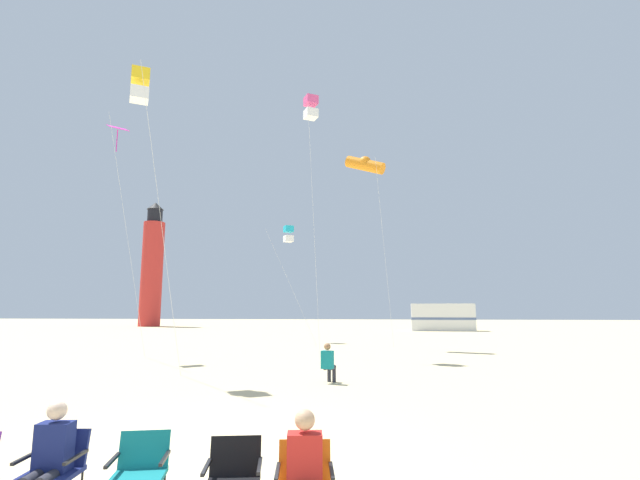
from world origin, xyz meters
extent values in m
plane|color=beige|center=(0.00, 0.00, 0.00)|extent=(200.00, 200.00, 0.00)
cube|color=navy|center=(-0.99, -2.22, 0.42)|extent=(0.58, 0.58, 0.05)
cube|color=navy|center=(-1.01, -1.98, 0.62)|extent=(0.53, 0.19, 0.40)
cube|color=black|center=(-1.24, -2.25, 0.60)|extent=(0.09, 0.47, 0.03)
cube|color=black|center=(-0.73, -2.18, 0.60)|extent=(0.09, 0.47, 0.03)
cube|color=navy|center=(-0.99, -2.18, 0.68)|extent=(0.36, 0.26, 0.52)
sphere|color=beige|center=(-0.99, -2.18, 1.06)|extent=(0.20, 0.20, 0.20)
cylinder|color=#2D2D38|center=(-1.05, -2.36, 0.44)|extent=(0.17, 0.37, 0.13)
cylinder|color=#2D2D38|center=(-0.89, -2.34, 0.44)|extent=(0.17, 0.37, 0.13)
cube|color=#147F84|center=(-0.04, -2.17, 0.42)|extent=(0.63, 0.63, 0.05)
cube|color=#147F84|center=(-0.10, -1.94, 0.62)|extent=(0.54, 0.26, 0.40)
cube|color=black|center=(-0.29, -2.24, 0.60)|extent=(0.15, 0.46, 0.03)
cube|color=black|center=(0.21, -2.11, 0.60)|extent=(0.15, 0.46, 0.03)
cube|color=black|center=(0.95, -2.04, 0.62)|extent=(0.54, 0.23, 0.40)
cube|color=black|center=(0.74, -2.33, 0.60)|extent=(0.12, 0.47, 0.03)
cube|color=black|center=(1.25, -2.23, 0.60)|extent=(0.12, 0.47, 0.03)
cube|color=orange|center=(1.68, -2.10, 0.62)|extent=(0.53, 0.21, 0.40)
cube|color=black|center=(1.46, -2.37, 0.60)|extent=(0.10, 0.47, 0.03)
cube|color=black|center=(1.98, -2.30, 0.60)|extent=(0.10, 0.47, 0.03)
cube|color=red|center=(1.71, -2.30, 0.68)|extent=(0.37, 0.27, 0.52)
sphere|color=#D8A87F|center=(1.71, -2.30, 1.06)|extent=(0.20, 0.20, 0.20)
cube|color=#147F84|center=(1.05, 6.81, 0.68)|extent=(0.39, 0.31, 0.52)
sphere|color=#9E704C|center=(1.05, 6.81, 1.06)|extent=(0.20, 0.20, 0.20)
cylinder|color=#2D2D38|center=(1.18, 6.96, 0.44)|extent=(0.23, 0.38, 0.13)
cylinder|color=#2D2D38|center=(1.22, 7.12, 0.21)|extent=(0.11, 0.11, 0.42)
cylinder|color=#2D2D38|center=(1.02, 7.01, 0.44)|extent=(0.23, 0.38, 0.13)
cylinder|color=#2D2D38|center=(1.07, 7.16, 0.21)|extent=(0.11, 0.11, 0.42)
cylinder|color=silver|center=(-8.52, 12.22, 5.42)|extent=(1.16, 2.35, 10.84)
cube|color=#D826A5|center=(-9.68, 12.79, 10.84)|extent=(1.22, 1.22, 0.40)
cylinder|color=#D826A5|center=(-9.68, 12.79, 10.19)|extent=(0.04, 0.04, 1.10)
cylinder|color=silver|center=(-0.31, 14.26, 6.10)|extent=(0.57, 0.41, 12.21)
cube|color=#E54C8C|center=(-0.51, 14.54, 12.56)|extent=(0.82, 0.82, 0.44)
cube|color=white|center=(-0.51, 14.54, 11.86)|extent=(0.82, 0.82, 0.44)
cylinder|color=silver|center=(-4.30, 6.78, 4.93)|extent=(0.75, 2.46, 9.87)
cube|color=yellow|center=(-5.52, 7.15, 10.22)|extent=(0.82, 0.82, 0.44)
cube|color=white|center=(-5.52, 7.15, 9.52)|extent=(0.82, 0.82, 0.44)
cylinder|color=silver|center=(3.14, 19.09, 5.36)|extent=(0.89, 2.09, 10.73)
cylinder|color=orange|center=(2.11, 19.53, 10.72)|extent=(2.57, 1.62, 1.48)
sphere|color=orange|center=(2.11, 19.53, 10.87)|extent=(0.76, 0.76, 0.76)
cylinder|color=silver|center=(-2.96, 22.93, 3.74)|extent=(3.29, 0.95, 7.48)
cube|color=#1EB2D1|center=(-3.43, 24.57, 7.83)|extent=(0.82, 0.82, 0.44)
cube|color=white|center=(-3.43, 24.57, 7.13)|extent=(0.82, 0.82, 0.44)
cylinder|color=red|center=(-27.05, 51.54, 7.00)|extent=(2.80, 2.80, 14.00)
cylinder|color=black|center=(-27.05, 51.54, 14.90)|extent=(2.00, 2.00, 1.80)
cone|color=black|center=(-27.05, 51.54, 16.30)|extent=(2.20, 2.20, 1.00)
cube|color=white|center=(9.68, 42.58, 1.40)|extent=(6.54, 2.73, 2.80)
cube|color=#4C608C|center=(9.68, 42.58, 1.26)|extent=(6.58, 2.77, 0.24)
camera|label=1|loc=(2.39, -6.94, 2.12)|focal=25.65mm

